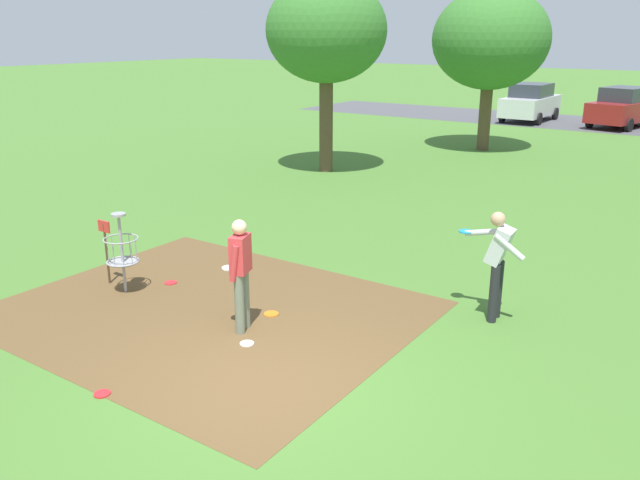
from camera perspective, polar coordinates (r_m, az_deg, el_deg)
name	(u,v)px	position (r m, az deg, el deg)	size (l,w,h in m)	color
ground_plane	(267,389)	(8.27, -4.69, -12.98)	(160.00, 160.00, 0.00)	#47752D
dirt_tee_pad	(208,311)	(10.50, -9.83, -6.18)	(6.32, 5.18, 0.01)	brown
disc_golf_basket	(120,249)	(11.39, -17.22, -0.77)	(0.98, 0.58, 1.39)	#9E9EA3
player_foreground_watching	(497,259)	(10.09, 15.38, -1.60)	(1.13, 0.44, 1.71)	#232328
player_throwing	(241,269)	(9.43, -7.01, -2.55)	(0.44, 0.50, 1.71)	slate
frisbee_by_tee	(271,314)	(10.26, -4.32, -6.52)	(0.23, 0.23, 0.02)	orange
frisbee_mid_grass	(247,344)	(9.37, -6.46, -9.06)	(0.20, 0.20, 0.02)	white
frisbee_far_left	(102,394)	(8.56, -18.66, -12.73)	(0.20, 0.20, 0.02)	red
frisbee_far_right	(171,283)	(11.76, -13.04, -3.69)	(0.22, 0.22, 0.02)	red
tree_mid_center	(491,40)	(25.15, 14.82, 16.69)	(4.20, 4.20, 5.79)	brown
tree_mid_right	(326,32)	(20.44, 0.56, 17.91)	(3.66, 3.66, 5.86)	brown
parked_car_leftmost	(530,102)	(34.58, 18.06, 11.47)	(2.06, 4.24, 1.84)	silver
parked_car_center_left	(623,107)	(33.83, 25.18, 10.55)	(2.68, 4.49, 1.84)	maroon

